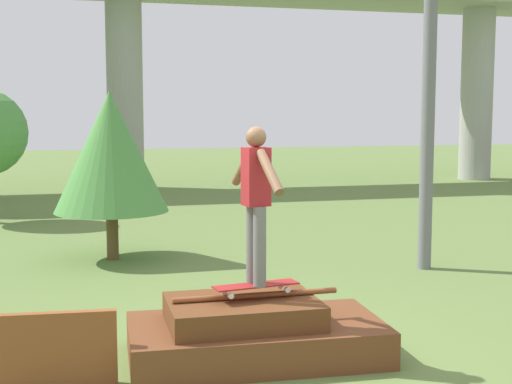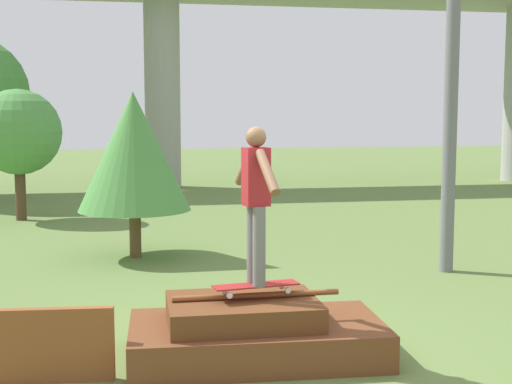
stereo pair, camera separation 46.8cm
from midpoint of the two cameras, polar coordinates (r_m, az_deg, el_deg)
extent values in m
plane|color=olive|center=(6.97, -1.95, -13.12)|extent=(80.00, 80.00, 0.00)
cube|color=brown|center=(6.91, -1.96, -11.76)|extent=(2.45, 1.37, 0.35)
cube|color=#5B3319|center=(6.78, -3.06, -9.56)|extent=(1.42, 0.98, 0.23)
cylinder|color=brown|center=(6.79, -1.97, -8.28)|extent=(1.60, 0.06, 0.06)
cube|color=brown|center=(6.46, -18.41, -11.97)|extent=(1.16, 0.18, 0.65)
cube|color=maroon|center=(6.72, -2.01, -7.47)|extent=(0.84, 0.32, 0.01)
cylinder|color=silver|center=(6.92, -0.04, -7.53)|extent=(0.06, 0.04, 0.05)
cylinder|color=silver|center=(6.76, 0.54, -7.85)|extent=(0.06, 0.04, 0.05)
cylinder|color=silver|center=(6.72, -4.58, -7.96)|extent=(0.06, 0.04, 0.05)
cylinder|color=silver|center=(6.56, -4.09, -8.31)|extent=(0.06, 0.04, 0.05)
cylinder|color=slate|center=(6.72, -2.29, -4.17)|extent=(0.12, 0.12, 0.74)
cylinder|color=slate|center=(6.56, -1.76, -4.42)|extent=(0.12, 0.12, 0.74)
cube|color=maroon|center=(6.55, -2.05, 1.23)|extent=(0.25, 0.24, 0.54)
sphere|color=brown|center=(6.53, -2.06, 4.42)|extent=(0.19, 0.19, 0.19)
cylinder|color=brown|center=(6.84, -2.98, 2.00)|extent=(0.16, 0.47, 0.39)
cylinder|color=brown|center=(6.26, -1.03, 1.61)|extent=(0.16, 0.47, 0.39)
cylinder|color=#9E9E99|center=(22.38, -11.04, 7.84)|extent=(1.10, 1.10, 5.89)
cylinder|color=#9E9E99|center=(26.11, 16.75, 7.46)|extent=(1.10, 1.10, 5.89)
cylinder|color=brown|center=(11.60, -12.55, -3.42)|extent=(0.19, 0.19, 0.77)
cone|color=#4C8E42|center=(11.45, -12.71, 3.16)|extent=(1.79, 1.79, 1.89)
camera|label=1|loc=(0.23, -92.04, -0.23)|focal=50.00mm
camera|label=2|loc=(0.23, 87.96, 0.23)|focal=50.00mm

